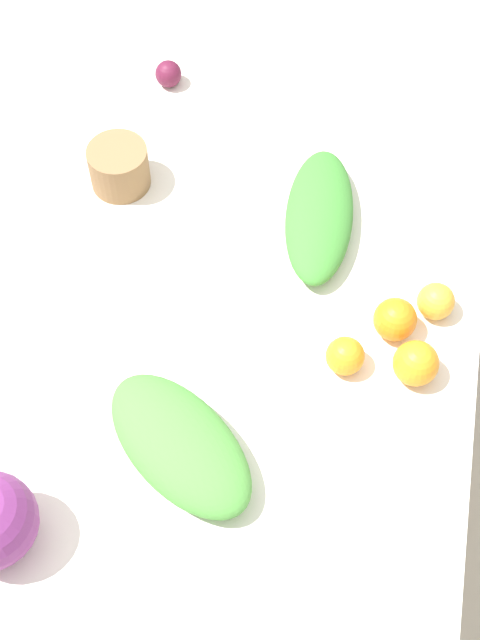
% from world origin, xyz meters
% --- Properties ---
extents(ground_plane, '(8.00, 8.00, 0.00)m').
position_xyz_m(ground_plane, '(0.00, 0.00, 0.00)').
color(ground_plane, '#B2A899').
extents(dining_table, '(1.40, 0.88, 0.75)m').
position_xyz_m(dining_table, '(0.00, 0.00, 0.65)').
color(dining_table, silver).
rests_on(dining_table, ground_plane).
extents(paper_bag, '(0.12, 0.12, 0.09)m').
position_xyz_m(paper_bag, '(-0.29, -0.31, 0.79)').
color(paper_bag, olive).
rests_on(paper_bag, dining_table).
extents(greens_bunch_beet_tops, '(0.35, 0.16, 0.07)m').
position_xyz_m(greens_bunch_beet_tops, '(-0.26, 0.11, 0.78)').
color(greens_bunch_beet_tops, '#3D8433').
rests_on(greens_bunch_beet_tops, dining_table).
extents(greens_bunch_chard, '(0.33, 0.35, 0.08)m').
position_xyz_m(greens_bunch_chard, '(0.27, -0.05, 0.79)').
color(greens_bunch_chard, '#4C933D').
rests_on(greens_bunch_chard, dining_table).
extents(beet_root, '(0.06, 0.06, 0.06)m').
position_xyz_m(beet_root, '(-0.59, -0.28, 0.78)').
color(beet_root, '#5B1933').
rests_on(beet_root, dining_table).
extents(orange_0, '(0.08, 0.08, 0.08)m').
position_xyz_m(orange_0, '(-0.04, 0.28, 0.79)').
color(orange_0, orange).
rests_on(orange_0, dining_table).
extents(orange_1, '(0.08, 0.08, 0.08)m').
position_xyz_m(orange_1, '(0.04, 0.32, 0.79)').
color(orange_1, orange).
rests_on(orange_1, dining_table).
extents(orange_2, '(0.07, 0.07, 0.07)m').
position_xyz_m(orange_2, '(-0.10, 0.35, 0.78)').
color(orange_2, '#F9A833').
rests_on(orange_2, dining_table).
extents(orange_3, '(0.07, 0.07, 0.07)m').
position_xyz_m(orange_3, '(0.05, 0.20, 0.78)').
color(orange_3, orange).
rests_on(orange_3, dining_table).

